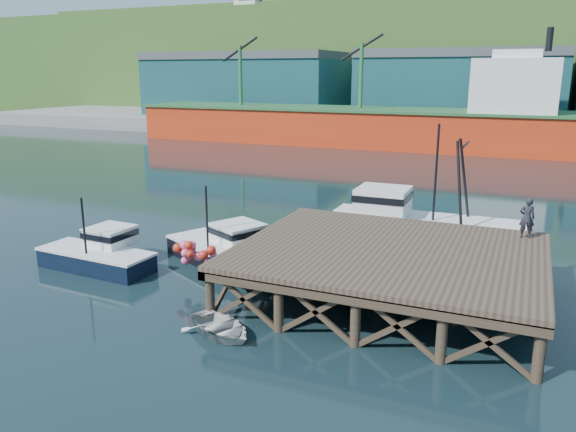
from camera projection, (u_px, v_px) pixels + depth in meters
The scene contains 12 objects.
ground at pixel (268, 278), 25.46m from camera, with size 300.00×300.00×0.00m, color black.
wharf at pixel (389, 254), 22.68m from camera, with size 12.00×10.00×2.62m.
far_quay at pixel (461, 125), 87.36m from camera, with size 160.00×40.00×2.00m, color gray.
warehouse_left at pixel (247, 87), 95.08m from camera, with size 32.00×16.00×9.00m, color #16454B.
warehouse_mid at pixel (460, 90), 81.55m from camera, with size 28.00×16.00×9.00m, color #16454B.
cargo_ship at pixel (371, 119), 70.52m from camera, with size 55.50×10.00×13.75m.
hillside at pixel (484, 62), 111.50m from camera, with size 220.00×50.00×22.00m, color #2D511E.
boat_navy at pixel (100, 253), 26.65m from camera, with size 5.84×3.22×3.59m.
boat_black at pixel (224, 248), 27.39m from camera, with size 6.75×5.65×3.94m.
trawler at pixel (419, 225), 29.15m from camera, with size 9.89×3.60×6.61m.
dinghy at pixel (221, 327), 19.89m from camera, with size 2.12×2.97×0.62m, color silver.
dockworker at pixel (527, 218), 24.05m from camera, with size 0.64×0.42×1.77m, color #202129.
Camera 1 is at (10.37, -21.60, 9.08)m, focal length 35.00 mm.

